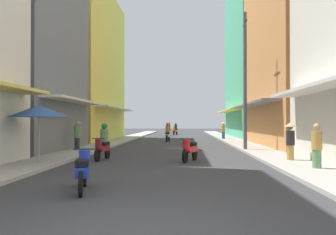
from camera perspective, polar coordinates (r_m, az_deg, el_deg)
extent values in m
plane|color=#38383A|center=(27.50, 1.21, -4.13)|extent=(116.76, 116.76, 0.00)
cube|color=#ADA89E|center=(28.05, -8.68, -3.94)|extent=(1.89, 61.07, 0.12)
cube|color=#ADA89E|center=(27.78, 11.20, -3.96)|extent=(1.89, 61.07, 0.12)
cube|color=slate|center=(21.81, -23.81, 12.85)|extent=(6.00, 8.38, 13.46)
cube|color=silver|center=(19.91, -14.82, 2.66)|extent=(1.10, 7.55, 0.12)
cube|color=#EFD159|center=(32.25, -14.54, 8.11)|extent=(6.00, 13.23, 13.16)
cube|color=silver|center=(31.02, -8.38, 1.43)|extent=(1.10, 11.91, 0.12)
cube|color=#D88C4C|center=(25.50, 21.48, 12.12)|extent=(6.00, 12.26, 14.57)
cube|color=slate|center=(24.01, 13.58, 2.08)|extent=(1.10, 11.03, 0.12)
cube|color=#4CB28C|center=(38.35, 15.00, 9.21)|extent=(6.00, 13.82, 16.48)
cube|color=#EFD159|center=(37.22, 9.75, 1.08)|extent=(1.10, 12.44, 0.12)
cylinder|color=black|center=(9.16, -13.47, -9.18)|extent=(0.20, 0.56, 0.56)
cylinder|color=black|center=(7.93, -14.06, -10.51)|extent=(0.20, 0.56, 0.56)
cube|color=#1E38B7|center=(8.46, -13.77, -8.38)|extent=(0.49, 1.04, 0.24)
cube|color=black|center=(8.24, -13.86, -7.19)|extent=(0.40, 0.61, 0.14)
cylinder|color=#1E38B7|center=(8.98, -13.52, -6.65)|extent=(0.28, 0.28, 0.45)
cylinder|color=black|center=(8.96, -13.51, -5.06)|extent=(0.54, 0.15, 0.03)
cylinder|color=black|center=(43.69, 0.95, -2.51)|extent=(0.23, 0.56, 0.56)
cylinder|color=black|center=(44.89, 1.42, -2.46)|extent=(0.23, 0.56, 0.56)
cube|color=orange|center=(44.33, 1.21, -2.20)|extent=(0.53, 1.04, 0.24)
cube|color=black|center=(44.52, 1.29, -1.93)|extent=(0.42, 0.61, 0.14)
cylinder|color=orange|center=(43.80, 1.00, -1.95)|extent=(0.28, 0.28, 0.45)
cylinder|color=black|center=(43.79, 1.00, -1.63)|extent=(0.54, 0.17, 0.03)
cylinder|color=#262628|center=(44.46, 1.27, -1.48)|extent=(0.34, 0.34, 0.55)
sphere|color=orange|center=(44.46, 1.27, -0.97)|extent=(0.26, 0.26, 0.26)
cylinder|color=black|center=(13.90, 2.82, -6.30)|extent=(0.26, 0.56, 0.56)
cylinder|color=black|center=(15.08, 4.39, -5.87)|extent=(0.26, 0.56, 0.56)
cube|color=red|center=(14.52, 3.70, -5.20)|extent=(0.59, 1.04, 0.24)
cube|color=black|center=(14.69, 3.94, -4.36)|extent=(0.45, 0.62, 0.14)
cylinder|color=red|center=(13.98, 2.99, -4.54)|extent=(0.28, 0.28, 0.45)
cylinder|color=black|center=(13.97, 2.99, -3.52)|extent=(0.53, 0.21, 0.03)
cylinder|color=black|center=(41.52, 0.02, -2.60)|extent=(0.17, 0.57, 0.56)
cylinder|color=black|center=(40.28, 0.22, -2.66)|extent=(0.17, 0.57, 0.56)
cube|color=#197233|center=(40.85, 0.12, -2.32)|extent=(0.44, 1.03, 0.24)
cube|color=black|center=(40.64, 0.16, -2.05)|extent=(0.37, 0.60, 0.14)
cylinder|color=#197233|center=(41.39, 0.04, -2.02)|extent=(0.28, 0.28, 0.45)
cylinder|color=black|center=(41.38, 0.04, -1.68)|extent=(0.55, 0.12, 0.03)
cylinder|color=#262628|center=(40.68, 0.15, -1.55)|extent=(0.34, 0.34, 0.55)
sphere|color=red|center=(40.68, 0.15, -0.99)|extent=(0.26, 0.26, 0.26)
cylinder|color=black|center=(29.61, 0.17, -3.35)|extent=(0.13, 0.57, 0.56)
cylinder|color=black|center=(28.37, -0.19, -3.46)|extent=(0.13, 0.57, 0.56)
cube|color=silver|center=(28.93, -0.02, -2.97)|extent=(0.37, 1.02, 0.24)
cube|color=black|center=(28.73, -0.08, -2.59)|extent=(0.33, 0.58, 0.14)
cylinder|color=silver|center=(29.47, 0.13, -2.54)|extent=(0.28, 0.28, 0.45)
cylinder|color=black|center=(29.46, 0.13, -2.06)|extent=(0.55, 0.08, 0.03)
cylinder|color=#BF8C3F|center=(28.77, -0.07, -1.89)|extent=(0.34, 0.34, 0.55)
sphere|color=orange|center=(28.76, -0.07, -1.09)|extent=(0.26, 0.26, 0.26)
cylinder|color=black|center=(14.62, -11.47, -6.02)|extent=(0.14, 0.57, 0.56)
cylinder|color=black|center=(15.79, -9.88, -5.63)|extent=(0.14, 0.57, 0.56)
cube|color=maroon|center=(15.23, -10.58, -4.98)|extent=(0.39, 1.02, 0.24)
cube|color=black|center=(15.41, -10.33, -4.18)|extent=(0.34, 0.59, 0.14)
cylinder|color=maroon|center=(14.70, -11.30, -4.35)|extent=(0.28, 0.28, 0.45)
cylinder|color=black|center=(14.69, -11.30, -3.37)|extent=(0.55, 0.09, 0.03)
cylinder|color=#598C59|center=(15.34, -10.39, -2.89)|extent=(0.34, 0.34, 0.55)
sphere|color=#197233|center=(15.33, -10.39, -1.39)|extent=(0.26, 0.26, 0.26)
cylinder|color=#334C8C|center=(31.80, 9.05, -3.01)|extent=(0.28, 0.28, 0.73)
cylinder|color=#BF8C3F|center=(31.78, 9.04, -1.80)|extent=(0.34, 0.34, 0.62)
sphere|color=tan|center=(31.77, 9.04, -0.99)|extent=(0.22, 0.22, 0.22)
cone|color=#D1B77A|center=(31.77, 9.04, -0.81)|extent=(0.44, 0.44, 0.16)
cylinder|color=#BF8C3F|center=(14.78, 19.39, -5.66)|extent=(0.28, 0.28, 0.70)
cylinder|color=#262628|center=(14.74, 19.38, -3.17)|extent=(0.34, 0.34, 0.59)
sphere|color=#9E7256|center=(14.73, 19.37, -1.48)|extent=(0.22, 0.22, 0.22)
cone|color=#D1B77A|center=(14.73, 19.37, -1.09)|extent=(0.44, 0.44, 0.16)
cylinder|color=#262628|center=(19.76, -14.65, -4.34)|extent=(0.28, 0.28, 0.76)
cylinder|color=#598C59|center=(19.73, -14.65, -2.30)|extent=(0.34, 0.34, 0.64)
sphere|color=tan|center=(19.72, -14.64, -0.96)|extent=(0.22, 0.22, 0.22)
cone|color=#D1B77A|center=(19.72, -14.64, -0.67)|extent=(0.44, 0.44, 0.16)
cylinder|color=#598C59|center=(12.47, 23.18, -6.52)|extent=(0.28, 0.28, 0.72)
cylinder|color=#BF8C3F|center=(12.42, 23.16, -3.47)|extent=(0.34, 0.34, 0.61)
sphere|color=tan|center=(12.40, 23.15, -1.42)|extent=(0.22, 0.22, 0.22)
cylinder|color=#99999E|center=(13.88, -20.34, -3.10)|extent=(0.05, 0.05, 2.09)
cone|color=#335999|center=(13.88, -20.33, 1.01)|extent=(2.20, 2.20, 0.45)
cylinder|color=#4C4C4F|center=(19.95, 12.50, 5.76)|extent=(0.20, 0.20, 7.76)
cylinder|color=#3F382D|center=(20.58, 12.48, 14.87)|extent=(0.08, 1.20, 0.08)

